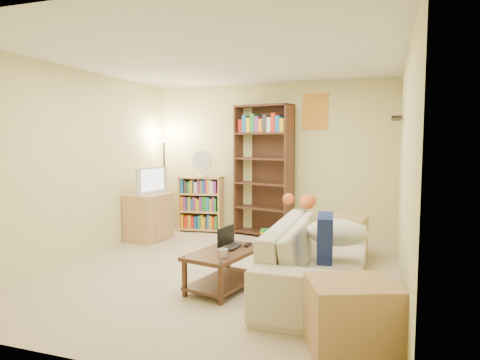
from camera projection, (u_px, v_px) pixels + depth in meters
The scene contains 19 objects.
room at pixel (222, 135), 4.95m from camera, with size 4.50×4.54×2.52m.
sofa at pixel (319, 256), 4.53m from camera, with size 1.00×2.41×0.70m, color beige.
navy_pillow at pixel (325, 237), 3.97m from camera, with size 0.46×0.14×0.41m, color navy.
cream_blanket at pixel (337, 232), 4.51m from camera, with size 0.64×0.46×0.28m, color silver.
tabby_cat at pixel (304, 201), 5.45m from camera, with size 0.55×0.21×0.19m.
coffee_table at pixel (225, 264), 4.51m from camera, with size 0.69×1.01×0.41m.
laptop at pixel (236, 247), 4.59m from camera, with size 0.21×0.31×0.02m, color black.
laptop_screen at pixel (226, 236), 4.65m from camera, with size 0.01×0.31×0.20m, color white.
mug at pixel (223, 253), 4.21m from camera, with size 0.13×0.13×0.09m, color silver.
tv_remote at pixel (248, 245), 4.71m from camera, with size 0.05×0.16×0.02m, color black.
tv_stand at pixel (149, 217), 6.73m from camera, with size 0.49×0.68×0.73m, color tan.
television at pixel (148, 181), 6.67m from camera, with size 0.19×0.73×0.42m, color black.
tall_bookshelf at pixel (263, 167), 6.95m from camera, with size 1.01×0.53×2.14m.
short_bookshelf at pixel (201, 204), 7.38m from camera, with size 0.77×0.39×0.95m.
desk_fan at pixel (202, 163), 7.25m from camera, with size 0.34×0.19×0.45m.
floor_lamp at pixel (164, 156), 7.33m from camera, with size 0.28×0.28×1.64m.
side_table at pixel (348, 236), 5.81m from camera, with size 0.47×0.47×0.54m, color tan.
end_cabinet at pixel (352, 316), 3.17m from camera, with size 0.63×0.53×0.53m, color tan.
book_stacks at pixel (275, 234), 6.73m from camera, with size 0.47×0.22×0.19m.
Camera 1 is at (1.84, -4.63, 1.56)m, focal length 32.00 mm.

